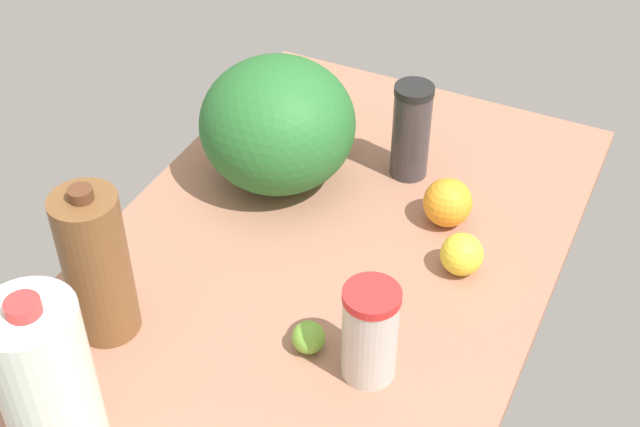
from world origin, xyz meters
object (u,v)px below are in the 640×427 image
at_px(tumbler_cup, 370,333).
at_px(orange_far_back, 448,202).
at_px(lemon_beside_bowl, 462,254).
at_px(milk_jug, 48,387).
at_px(chocolate_milk_jug, 97,266).
at_px(watermelon, 278,124).
at_px(shaker_bottle, 411,131).
at_px(lime_by_jug, 308,337).

distance_m(tumbler_cup, orange_far_back, 0.38).
xyz_separation_m(lemon_beside_bowl, orange_far_back, (0.11, 0.06, 0.01)).
xyz_separation_m(milk_jug, lemon_beside_bowl, (0.58, -0.37, -0.10)).
distance_m(chocolate_milk_jug, watermelon, 0.46).
height_order(chocolate_milk_jug, orange_far_back, chocolate_milk_jug).
relative_size(lemon_beside_bowl, orange_far_back, 0.82).
xyz_separation_m(chocolate_milk_jug, orange_far_back, (0.47, -0.39, -0.09)).
height_order(milk_jug, lemon_beside_bowl, milk_jug).
relative_size(shaker_bottle, tumbler_cup, 1.16).
distance_m(tumbler_cup, watermelon, 0.50).
height_order(shaker_bottle, chocolate_milk_jug, chocolate_milk_jug).
xyz_separation_m(shaker_bottle, chocolate_milk_jug, (-0.58, 0.28, 0.03)).
bearing_deg(watermelon, lime_by_jug, -146.41).
bearing_deg(tumbler_cup, chocolate_milk_jug, 102.97).
bearing_deg(chocolate_milk_jug, milk_jug, -158.04).
height_order(shaker_bottle, tumbler_cup, shaker_bottle).
distance_m(watermelon, lime_by_jug, 0.44).
relative_size(watermelon, orange_far_back, 3.25).
bearing_deg(lemon_beside_bowl, chocolate_milk_jug, 128.15).
xyz_separation_m(shaker_bottle, lime_by_jug, (-0.48, -0.03, -0.07)).
bearing_deg(lemon_beside_bowl, milk_jug, 147.49).
distance_m(chocolate_milk_jug, lemon_beside_bowl, 0.59).
relative_size(lemon_beside_bowl, lime_by_jug, 1.40).
relative_size(milk_jug, tumbler_cup, 1.79).
bearing_deg(chocolate_milk_jug, shaker_bottle, -25.95).
bearing_deg(watermelon, orange_far_back, -87.22).
distance_m(lime_by_jug, orange_far_back, 0.39).
xyz_separation_m(lemon_beside_bowl, lime_by_jug, (-0.27, 0.15, -0.01)).
bearing_deg(lime_by_jug, tumbler_cup, -89.68).
xyz_separation_m(watermelon, orange_far_back, (0.02, -0.33, -0.08)).
distance_m(tumbler_cup, chocolate_milk_jug, 0.42).
bearing_deg(chocolate_milk_jug, lime_by_jug, -73.12).
distance_m(chocolate_milk_jug, orange_far_back, 0.62).
bearing_deg(lime_by_jug, shaker_bottle, 2.96).
xyz_separation_m(milk_jug, tumbler_cup, (0.31, -0.32, -0.06)).
relative_size(tumbler_cup, chocolate_milk_jug, 0.60).
height_order(tumbler_cup, lime_by_jug, tumbler_cup).
bearing_deg(lime_by_jug, watermelon, 33.59).
bearing_deg(watermelon, chocolate_milk_jug, 171.79).
bearing_deg(chocolate_milk_jug, lemon_beside_bowl, -51.85).
relative_size(tumbler_cup, lemon_beside_bowl, 2.28).
bearing_deg(orange_far_back, lime_by_jug, 166.73).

